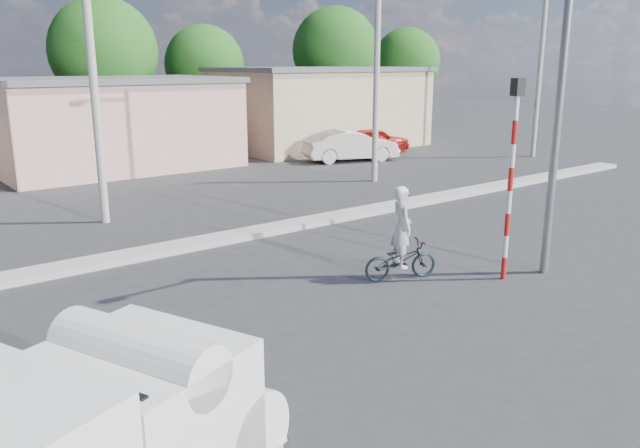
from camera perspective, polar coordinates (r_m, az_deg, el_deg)
ground_plane at (r=11.29m, az=12.89°, el=-10.25°), size 120.00×120.00×0.00m
median at (r=17.10m, az=-8.19°, el=-1.17°), size 40.00×0.80×0.16m
bicycle at (r=13.90m, az=7.37°, el=-3.29°), size 1.76×1.16×0.87m
cyclist at (r=13.77m, az=7.43°, el=-1.46°), size 0.64×0.77×1.80m
car_cream at (r=30.62m, az=2.83°, el=7.17°), size 4.86×3.00×1.51m
car_red at (r=33.69m, az=4.98°, el=7.66°), size 4.14×2.27×1.33m
traffic_pole at (r=13.91m, az=17.14°, el=5.33°), size 0.28×0.18×4.36m
streetlight at (r=14.38m, az=21.11°, el=14.79°), size 2.34×0.22×9.00m
building_row at (r=29.91m, az=-20.13°, el=8.80°), size 37.80×7.30×4.44m
tree_row at (r=38.19m, az=-14.37°, el=14.53°), size 51.24×7.43×8.42m
utility_poles at (r=21.58m, az=-6.36°, el=12.86°), size 35.40×0.24×8.00m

